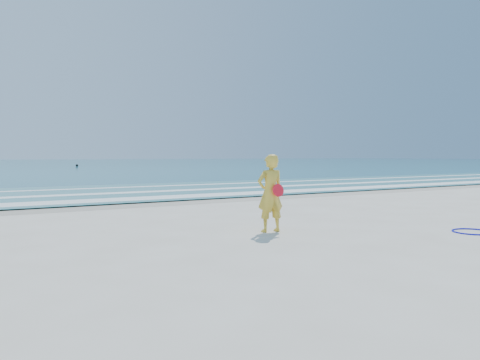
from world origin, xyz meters
TOP-DOWN VIEW (x-y plane):
  - ground at (0.00, 0.00)m, footprint 400.00×400.00m
  - wet_sand at (0.00, 9.00)m, footprint 400.00×2.40m
  - shallow at (0.00, 14.00)m, footprint 400.00×10.00m
  - foam_near at (0.00, 10.30)m, footprint 400.00×1.40m
  - foam_mid at (0.00, 13.20)m, footprint 400.00×0.90m
  - foam_far at (0.00, 16.50)m, footprint 400.00×0.60m
  - hoop at (3.19, -0.37)m, footprint 1.00×1.00m
  - buoy at (8.31, 62.68)m, footprint 0.38×0.38m
  - woman at (-0.45, 1.91)m, footprint 0.63×0.44m

SIDE VIEW (x-z plane):
  - ground at x=0.00m, z-range 0.00..0.00m
  - wet_sand at x=0.00m, z-range 0.00..0.00m
  - hoop at x=3.19m, z-range 0.00..0.03m
  - shallow at x=0.00m, z-range 0.04..0.05m
  - foam_near at x=0.00m, z-range 0.05..0.06m
  - foam_mid at x=0.00m, z-range 0.05..0.06m
  - foam_far at x=0.00m, z-range 0.05..0.06m
  - buoy at x=8.31m, z-range 0.04..0.42m
  - woman at x=-0.45m, z-range 0.00..1.65m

